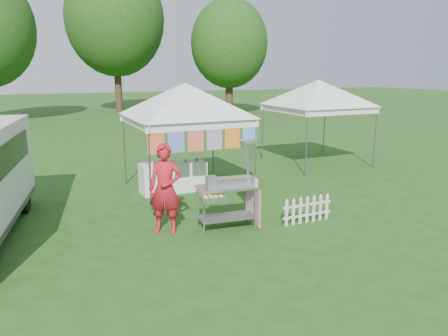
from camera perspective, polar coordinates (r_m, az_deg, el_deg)
name	(u,v)px	position (r m, az deg, el deg)	size (l,w,h in m)	color
ground	(243,230)	(9.39, 2.43, -8.13)	(120.00, 120.00, 0.00)	#254814
canopy_main	(185,83)	(12.00, -5.13, 10.99)	(4.24, 4.24, 3.45)	#59595E
canopy_right	(319,80)	(15.95, 12.29, 11.18)	(4.24, 4.24, 3.45)	#59595E
tree_mid	(115,20)	(36.69, -14.07, 18.29)	(7.60, 7.60, 11.52)	#3C2A15
tree_right	(229,44)	(32.98, 0.70, 15.91)	(5.60, 5.60, 8.42)	#3C2A15
donut_cart	(235,177)	(9.22, 1.48, -1.25)	(1.44, 0.89, 1.89)	gray
vendor	(165,189)	(9.09, -7.68, -2.68)	(0.69, 0.45, 1.89)	red
picket_fence	(307,210)	(9.91, 10.80, -5.45)	(1.26, 0.03, 0.56)	silver
display_table	(173,177)	(12.28, -6.66, -1.18)	(1.80, 0.70, 0.81)	white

